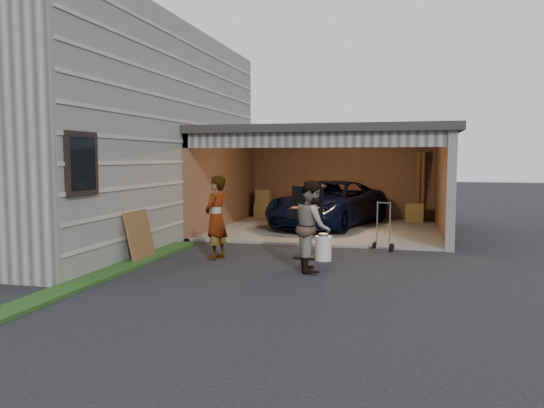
{
  "coord_description": "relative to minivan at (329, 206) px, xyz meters",
  "views": [
    {
      "loc": [
        2.92,
        -8.81,
        2.1
      ],
      "look_at": [
        0.25,
        1.72,
        1.15
      ],
      "focal_mm": 35.0,
      "sensor_mm": 36.0,
      "label": 1
    }
  ],
  "objects": [
    {
      "name": "bbq_grill",
      "position": [
        0.21,
        -4.86,
        0.22
      ],
      "size": [
        0.68,
        0.59,
        1.51
      ],
      "color": "black",
      "rests_on": "ground"
    },
    {
      "name": "hand_truck",
      "position": [
        1.74,
        -3.64,
        -0.46
      ],
      "size": [
        0.51,
        0.46,
        1.11
      ],
      "rotation": [
        0.0,
        0.0,
        -0.4
      ],
      "color": "slate",
      "rests_on": "ground"
    },
    {
      "name": "man",
      "position": [
        0.57,
        -6.1,
        0.17
      ],
      "size": [
        0.83,
        0.96,
        1.68
      ],
      "primitive_type": "imported",
      "rotation": [
        0.0,
        0.0,
        1.84
      ],
      "color": "#47221C",
      "rests_on": "ground"
    },
    {
      "name": "minivan",
      "position": [
        0.0,
        0.0,
        0.0
      ],
      "size": [
        3.49,
        5.28,
        1.35
      ],
      "primitive_type": "imported",
      "rotation": [
        0.0,
        0.0,
        -0.28
      ],
      "color": "black",
      "rests_on": "ground"
    },
    {
      "name": "garage",
      "position": [
        0.07,
        -0.11,
        1.19
      ],
      "size": [
        6.8,
        6.3,
        2.9
      ],
      "color": "#605E59",
      "rests_on": "ground"
    },
    {
      "name": "woman",
      "position": [
        -1.57,
        -5.43,
        0.19
      ],
      "size": [
        0.51,
        0.69,
        1.73
      ],
      "primitive_type": "imported",
      "rotation": [
        0.0,
        0.0,
        -1.74
      ],
      "color": "#A6BDD0",
      "rests_on": "ground"
    },
    {
      "name": "groundcover_strip",
      "position": [
        -2.94,
        -7.9,
        -0.64
      ],
      "size": [
        0.5,
        8.0,
        0.06
      ],
      "primitive_type": "cube",
      "color": "#193814",
      "rests_on": "ground"
    },
    {
      "name": "ground",
      "position": [
        -0.69,
        -6.9,
        -0.67
      ],
      "size": [
        80.0,
        80.0,
        0.0
      ],
      "primitive_type": "plane",
      "color": "black",
      "rests_on": "ground"
    },
    {
      "name": "plywood_panel",
      "position": [
        -3.03,
        -5.97,
        -0.17
      ],
      "size": [
        0.26,
        0.92,
        1.02
      ],
      "primitive_type": "cube",
      "rotation": [
        0.0,
        -0.21,
        0.0
      ],
      "color": "brown",
      "rests_on": "ground"
    },
    {
      "name": "house",
      "position": [
        -6.69,
        -2.9,
        2.08
      ],
      "size": [
        7.0,
        11.0,
        5.5
      ],
      "primitive_type": "cube",
      "color": "#474744",
      "rests_on": "ground"
    },
    {
      "name": "propane_tank",
      "position": [
        0.62,
        -5.06,
        -0.42
      ],
      "size": [
        0.39,
        0.39,
        0.5
      ],
      "primitive_type": "cylinder",
      "rotation": [
        0.0,
        0.0,
        -0.19
      ],
      "color": "silver",
      "rests_on": "ground"
    }
  ]
}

